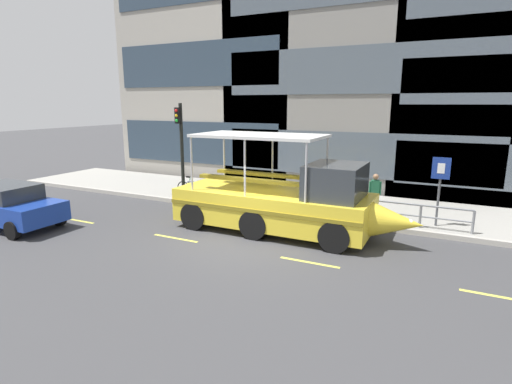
{
  "coord_description": "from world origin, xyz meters",
  "views": [
    {
      "loc": [
        5.87,
        -11.42,
        4.52
      ],
      "look_at": [
        -0.58,
        1.57,
        1.3
      ],
      "focal_mm": 28.21,
      "sensor_mm": 36.0,
      "label": 1
    }
  ],
  "objects_px": {
    "duck_tour_boat": "(286,202)",
    "background_car_west": "(10,205)",
    "traffic_light_pole": "(181,141)",
    "pedestrian_near_bow": "(375,190)",
    "parking_sign": "(440,180)",
    "pedestrian_mid_left": "(317,184)",
    "leaned_bicycle": "(192,189)"
  },
  "relations": [
    {
      "from": "duck_tour_boat",
      "to": "traffic_light_pole",
      "type": "bearing_deg",
      "value": 159.32
    },
    {
      "from": "traffic_light_pole",
      "to": "pedestrian_near_bow",
      "type": "xyz_separation_m",
      "value": [
        8.7,
        0.75,
        -1.62
      ]
    },
    {
      "from": "parking_sign",
      "to": "background_car_west",
      "type": "xyz_separation_m",
      "value": [
        -14.18,
        -6.52,
        -1.04
      ]
    },
    {
      "from": "parking_sign",
      "to": "pedestrian_near_bow",
      "type": "distance_m",
      "value": 2.44
    },
    {
      "from": "parking_sign",
      "to": "pedestrian_mid_left",
      "type": "distance_m",
      "value": 4.62
    },
    {
      "from": "leaned_bicycle",
      "to": "pedestrian_near_bow",
      "type": "bearing_deg",
      "value": 3.99
    },
    {
      "from": "duck_tour_boat",
      "to": "pedestrian_mid_left",
      "type": "xyz_separation_m",
      "value": [
        0.22,
        2.85,
        0.15
      ]
    },
    {
      "from": "leaned_bicycle",
      "to": "pedestrian_mid_left",
      "type": "height_order",
      "value": "pedestrian_mid_left"
    },
    {
      "from": "pedestrian_near_bow",
      "to": "background_car_west",
      "type": "distance_m",
      "value": 13.81
    },
    {
      "from": "background_car_west",
      "to": "duck_tour_boat",
      "type": "bearing_deg",
      "value": 22.68
    },
    {
      "from": "pedestrian_mid_left",
      "to": "leaned_bicycle",
      "type": "bearing_deg",
      "value": -176.73
    },
    {
      "from": "parking_sign",
      "to": "pedestrian_mid_left",
      "type": "height_order",
      "value": "parking_sign"
    },
    {
      "from": "parking_sign",
      "to": "leaned_bicycle",
      "type": "bearing_deg",
      "value": -179.52
    },
    {
      "from": "traffic_light_pole",
      "to": "pedestrian_near_bow",
      "type": "bearing_deg",
      "value": 4.93
    },
    {
      "from": "background_car_west",
      "to": "parking_sign",
      "type": "bearing_deg",
      "value": 24.7
    },
    {
      "from": "traffic_light_pole",
      "to": "parking_sign",
      "type": "relative_size",
      "value": 1.74
    },
    {
      "from": "leaned_bicycle",
      "to": "pedestrian_near_bow",
      "type": "distance_m",
      "value": 8.32
    },
    {
      "from": "duck_tour_boat",
      "to": "pedestrian_mid_left",
      "type": "bearing_deg",
      "value": 85.61
    },
    {
      "from": "parking_sign",
      "to": "leaned_bicycle",
      "type": "distance_m",
      "value": 10.64
    },
    {
      "from": "traffic_light_pole",
      "to": "leaned_bicycle",
      "type": "bearing_deg",
      "value": 21.89
    },
    {
      "from": "traffic_light_pole",
      "to": "duck_tour_boat",
      "type": "distance_m",
      "value": 6.84
    },
    {
      "from": "parking_sign",
      "to": "duck_tour_boat",
      "type": "xyz_separation_m",
      "value": [
        -4.79,
        -2.6,
        -0.77
      ]
    },
    {
      "from": "leaned_bicycle",
      "to": "duck_tour_boat",
      "type": "distance_m",
      "value": 6.31
    },
    {
      "from": "background_car_west",
      "to": "leaned_bicycle",
      "type": "bearing_deg",
      "value": 60.65
    },
    {
      "from": "pedestrian_mid_left",
      "to": "traffic_light_pole",
      "type": "bearing_deg",
      "value": -175.41
    },
    {
      "from": "duck_tour_boat",
      "to": "pedestrian_mid_left",
      "type": "height_order",
      "value": "duck_tour_boat"
    },
    {
      "from": "duck_tour_boat",
      "to": "background_car_west",
      "type": "height_order",
      "value": "duck_tour_boat"
    },
    {
      "from": "traffic_light_pole",
      "to": "pedestrian_near_bow",
      "type": "distance_m",
      "value": 8.88
    },
    {
      "from": "traffic_light_pole",
      "to": "pedestrian_near_bow",
      "type": "relative_size",
      "value": 2.63
    },
    {
      "from": "duck_tour_boat",
      "to": "parking_sign",
      "type": "bearing_deg",
      "value": 28.48
    },
    {
      "from": "duck_tour_boat",
      "to": "pedestrian_near_bow",
      "type": "height_order",
      "value": "duck_tour_boat"
    },
    {
      "from": "traffic_light_pole",
      "to": "duck_tour_boat",
      "type": "relative_size",
      "value": 0.5
    }
  ]
}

